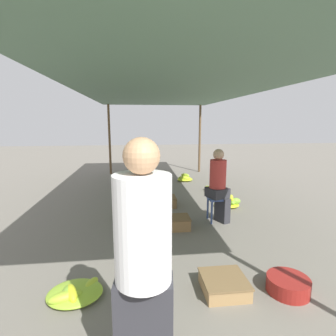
{
  "coord_description": "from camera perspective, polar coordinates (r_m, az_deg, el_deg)",
  "views": [
    {
      "loc": [
        -0.66,
        -1.0,
        1.86
      ],
      "look_at": [
        0.0,
        4.59,
        0.85
      ],
      "focal_mm": 28.0,
      "sensor_mm": 36.0,
      "label": 1
    }
  ],
  "objects": [
    {
      "name": "canopy_post_back_left",
      "position": [
        9.48,
        -12.6,
        6.02
      ],
      "size": [
        0.08,
        0.08,
        2.43
      ],
      "primitive_type": "cylinder",
      "color": "brown",
      "rests_on": "ground"
    },
    {
      "name": "canopy_post_back_right",
      "position": [
        9.7,
        6.92,
        6.27
      ],
      "size": [
        0.08,
        0.08,
        2.43
      ],
      "primitive_type": "cylinder",
      "color": "brown",
      "rests_on": "ground"
    },
    {
      "name": "canopy_tarp",
      "position": [
        5.43,
        0.3,
        16.44
      ],
      "size": [
        3.64,
        8.51,
        0.04
      ],
      "primitive_type": "cube",
      "color": "#567A60",
      "rests_on": "canopy_post_front_left"
    },
    {
      "name": "vendor_foreground",
      "position": [
        1.85,
        -5.36,
        -20.5
      ],
      "size": [
        0.41,
        0.41,
        1.76
      ],
      "color": "#2D2D33",
      "rests_on": "ground"
    },
    {
      "name": "stool",
      "position": [
        5.02,
        10.61,
        -7.28
      ],
      "size": [
        0.34,
        0.34,
        0.46
      ],
      "color": "#384C84",
      "rests_on": "ground"
    },
    {
      "name": "vendor_seated",
      "position": [
        4.93,
        10.99,
        -3.42
      ],
      "size": [
        0.44,
        0.44,
        1.36
      ],
      "color": "#2D2D33",
      "rests_on": "ground"
    },
    {
      "name": "basin_black",
      "position": [
        3.41,
        24.66,
        -22.12
      ],
      "size": [
        0.46,
        0.46,
        0.17
      ],
      "color": "maroon",
      "rests_on": "ground"
    },
    {
      "name": "banana_pile_left_0",
      "position": [
        3.23,
        -19.7,
        -24.22
      ],
      "size": [
        0.58,
        0.53,
        0.17
      ],
      "color": "#82B835",
      "rests_on": "ground"
    },
    {
      "name": "banana_pile_left_1",
      "position": [
        5.25,
        -8.48,
        -9.76
      ],
      "size": [
        0.61,
        0.56,
        0.28
      ],
      "color": "#B3CC2C",
      "rests_on": "ground"
    },
    {
      "name": "banana_pile_left_2",
      "position": [
        8.43,
        -9.27,
        -2.05
      ],
      "size": [
        0.41,
        0.45,
        0.22
      ],
      "color": "yellow",
      "rests_on": "ground"
    },
    {
      "name": "banana_pile_right_0",
      "position": [
        5.93,
        12.98,
        -7.39
      ],
      "size": [
        0.57,
        0.53,
        0.28
      ],
      "color": "yellow",
      "rests_on": "ground"
    },
    {
      "name": "banana_pile_right_1",
      "position": [
        7.19,
        9.93,
        -4.39
      ],
      "size": [
        0.51,
        0.49,
        0.2
      ],
      "color": "#7FB735",
      "rests_on": "ground"
    },
    {
      "name": "banana_pile_right_2",
      "position": [
        8.27,
        3.73,
        -2.31
      ],
      "size": [
        0.48,
        0.45,
        0.25
      ],
      "color": "yellow",
      "rests_on": "ground"
    },
    {
      "name": "crate_near",
      "position": [
        4.7,
        2.29,
        -11.75
      ],
      "size": [
        0.39,
        0.39,
        0.21
      ],
      "color": "olive",
      "rests_on": "ground"
    },
    {
      "name": "crate_mid",
      "position": [
        3.22,
        12.07,
        -23.55
      ],
      "size": [
        0.48,
        0.48,
        0.17
      ],
      "color": "#9E7A4C",
      "rests_on": "ground"
    },
    {
      "name": "crate_far",
      "position": [
        5.85,
        -0.54,
        -7.28
      ],
      "size": [
        0.45,
        0.45,
        0.21
      ],
      "color": "olive",
      "rests_on": "ground"
    }
  ]
}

